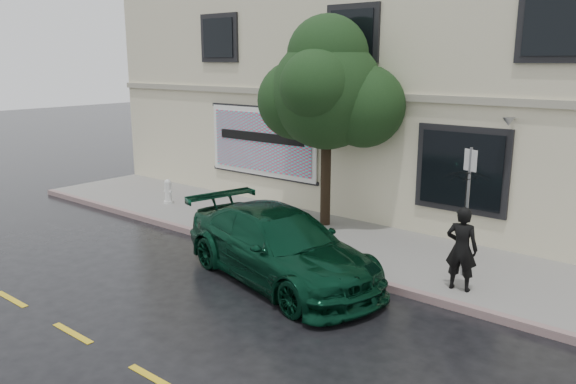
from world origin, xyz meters
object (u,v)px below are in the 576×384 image
Objects in this scene: street_tree at (327,94)px; fire_hydrant at (168,192)px; car at (280,246)px; pedestrian at (462,249)px.

fire_hydrant is (-5.15, -1.20, -3.15)m from street_tree.
car reaches higher than fire_hydrant.
pedestrian reaches higher than fire_hydrant.
street_tree reaches higher than pedestrian.
street_tree is at bearing -30.90° from pedestrian.
pedestrian is 5.71m from street_tree.
car is 4.79m from street_tree.
pedestrian is at bearing -23.31° from street_tree.
street_tree is at bearing 34.99° from car.
car is 6.72× the size of fire_hydrant.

